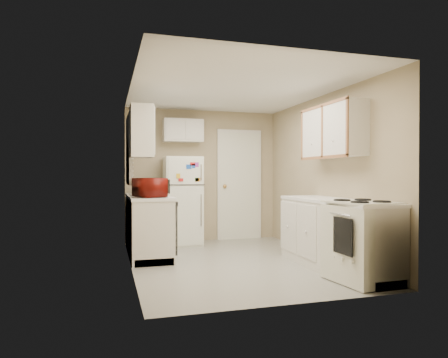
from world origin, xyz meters
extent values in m
plane|color=#A8A79F|center=(0.00, 0.00, 0.00)|extent=(3.80, 3.80, 0.00)
plane|color=white|center=(0.00, 0.00, 2.40)|extent=(3.80, 3.80, 0.00)
plane|color=tan|center=(-1.40, 0.00, 1.20)|extent=(3.80, 3.80, 0.00)
plane|color=tan|center=(1.40, 0.00, 1.20)|extent=(3.80, 3.80, 0.00)
plane|color=tan|center=(0.00, 1.90, 1.20)|extent=(2.80, 2.80, 0.00)
plane|color=tan|center=(0.00, -1.90, 1.20)|extent=(2.80, 2.80, 0.00)
cube|color=silver|center=(-1.10, 0.90, 0.45)|extent=(0.60, 1.80, 0.90)
cube|color=black|center=(-0.81, 0.30, 0.49)|extent=(0.03, 0.58, 0.72)
cube|color=gray|center=(-1.10, 1.05, 0.86)|extent=(0.54, 0.74, 0.16)
imported|color=maroon|center=(-1.12, 0.36, 1.05)|extent=(0.55, 0.42, 0.32)
imported|color=white|center=(-1.15, 1.52, 1.00)|extent=(0.10, 0.10, 0.19)
cube|color=silver|center=(-1.36, 1.05, 1.60)|extent=(0.10, 0.98, 1.08)
cube|color=silver|center=(-1.25, 0.22, 1.80)|extent=(0.30, 0.45, 0.70)
cube|color=white|center=(-0.45, 1.52, 0.76)|extent=(0.65, 0.63, 1.52)
cube|color=silver|center=(-0.40, 1.75, 2.00)|extent=(0.70, 0.30, 0.40)
cube|color=white|center=(0.70, 1.86, 1.02)|extent=(0.86, 0.06, 2.08)
cube|color=silver|center=(1.10, -0.80, 0.45)|extent=(0.60, 2.00, 0.90)
cube|color=white|center=(1.06, -1.41, 0.44)|extent=(0.67, 0.79, 0.88)
cube|color=silver|center=(1.25, -0.50, 1.80)|extent=(0.30, 1.20, 0.70)
camera|label=1|loc=(-1.69, -5.29, 1.22)|focal=32.00mm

